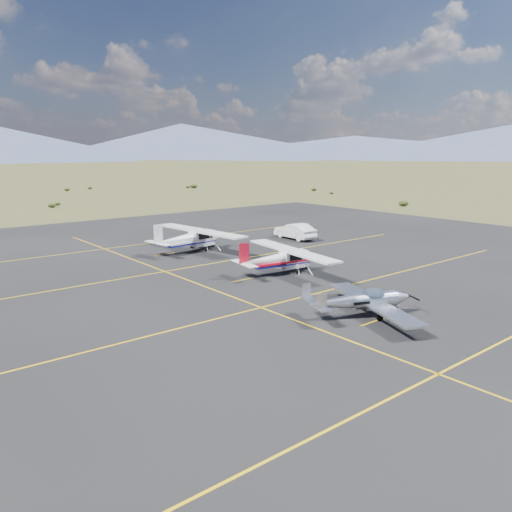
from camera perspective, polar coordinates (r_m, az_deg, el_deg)
name	(u,v)px	position (r m, az deg, el deg)	size (l,w,h in m)	color
ground	(358,296)	(30.98, 11.57, -4.53)	(1600.00, 1600.00, 0.00)	#383D1C
apron	(281,274)	(35.63, 2.85, -2.12)	(72.00, 72.00, 0.02)	black
aircraft_low_wing	(363,301)	(27.23, 12.12, -5.01)	(5.97, 7.96, 1.76)	silver
aircraft_cessna	(281,258)	(35.74, 2.84, -0.26)	(5.96, 9.84, 2.48)	white
aircraft_plain	(190,238)	(43.83, -7.51, 2.08)	(6.52, 10.81, 2.73)	white
sedan	(295,231)	(49.91, 4.47, 2.87)	(1.66, 4.77, 1.57)	white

